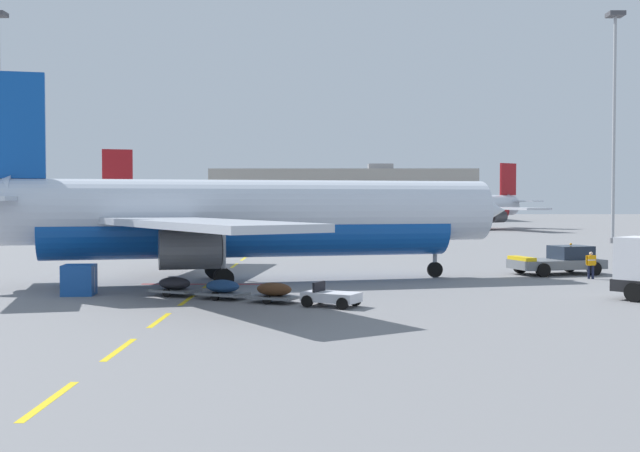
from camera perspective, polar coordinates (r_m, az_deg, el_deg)
The scene contains 11 objects.
ground at distance 66.45m, azimuth 13.54°, elevation -2.45°, with size 400.00×400.00×0.00m, color slate.
apron_paint_markings at distance 62.82m, azimuth -5.92°, elevation -2.65°, with size 8.00×95.95×0.01m.
airliner_foreground at distance 47.92m, azimuth -5.67°, elevation 0.65°, with size 34.46×33.59×12.20m.
pushback_tug at distance 55.30m, azimuth 16.91°, elevation -2.42°, with size 6.56×4.44×2.08m.
airliner_mid_left at distance 127.16m, azimuth -8.10°, elevation 1.52°, with size 35.39×34.22×12.69m.
airliner_far_center at distance 132.20m, azimuth 10.06°, elevation 1.33°, with size 28.67×26.48×11.29m.
baggage_train at distance 39.28m, azimuth -5.19°, elevation -4.64°, with size 11.02×6.54×1.14m.
ground_crew_worker at distance 52.63m, azimuth 18.97°, elevation -2.57°, with size 0.69×0.35×1.72m.
uld_cargo_container at distance 43.33m, azimuth -17.00°, elevation -3.74°, with size 1.73×1.69×1.60m.
apron_light_mast_far at distance 96.80m, azimuth 20.47°, elevation 8.46°, with size 1.80×1.80×26.22m.
terminal_satellite at distance 194.20m, azimuth 1.63°, elevation 2.25°, with size 62.24×26.00×13.67m.
Camera 1 is at (24.90, -24.51, 5.04)m, focal length 44.35 mm.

